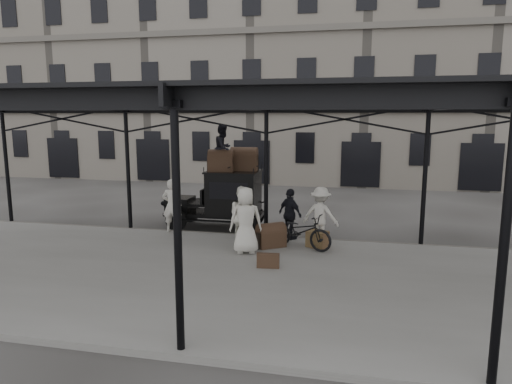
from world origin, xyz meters
TOP-DOWN VIEW (x-y plane):
  - ground at (0.00, 0.00)m, footprint 120.00×120.00m
  - platform at (0.00, -2.00)m, footprint 28.00×8.00m
  - canopy at (0.00, -1.72)m, footprint 22.50×9.00m
  - building_frontage at (0.00, 18.00)m, footprint 64.00×8.00m
  - taxi at (-1.76, 3.20)m, footprint 3.65×1.55m
  - porter_left at (-3.29, 1.80)m, footprint 0.72×0.51m
  - porter_midleft at (-0.53, 0.83)m, footprint 1.13×1.05m
  - porter_centre at (-0.21, -0.05)m, footprint 1.10×0.88m
  - porter_official at (0.86, 1.71)m, footprint 1.03×0.93m
  - porter_right at (1.86, 1.51)m, footprint 1.29×0.93m
  - bicycle at (1.31, 0.71)m, footprint 2.19×1.38m
  - porter_roof at (-1.79, 3.11)m, footprint 0.83×0.95m
  - steamer_trunk_roof_near at (-1.84, 2.96)m, footprint 0.96×0.65m
  - steamer_trunk_roof_far at (-1.09, 3.41)m, footprint 1.01×0.66m
  - steamer_trunk_platform at (0.40, 0.71)m, footprint 0.99×0.91m
  - wicker_hamper at (1.82, 0.98)m, footprint 0.73×0.66m
  - suitcase_upright at (0.59, 1.80)m, footprint 0.38×0.61m
  - suitcase_flat at (0.69, -1.28)m, footprint 0.61×0.20m

SIDE VIEW (x-z plane):
  - ground at x=0.00m, z-range 0.00..0.00m
  - platform at x=0.00m, z-range 0.00..0.15m
  - suitcase_flat at x=0.69m, z-range 0.15..0.55m
  - suitcase_upright at x=0.59m, z-range 0.15..0.60m
  - wicker_hamper at x=1.82m, z-range 0.15..0.65m
  - steamer_trunk_platform at x=0.40m, z-range 0.15..0.77m
  - bicycle at x=1.31m, z-range 0.15..1.23m
  - porter_official at x=0.86m, z-range 0.15..1.83m
  - porter_right at x=1.86m, z-range 0.15..1.94m
  - porter_midleft at x=-0.53m, z-range 0.15..2.01m
  - porter_left at x=-3.29m, z-range 0.15..2.02m
  - porter_centre at x=-0.21m, z-range 0.15..2.12m
  - taxi at x=-1.76m, z-range 0.11..2.29m
  - steamer_trunk_roof_near at x=-1.84m, z-range 2.18..2.84m
  - steamer_trunk_roof_far at x=-1.09m, z-range 2.18..2.89m
  - porter_roof at x=-1.79m, z-range 2.18..3.85m
  - canopy at x=0.00m, z-range 2.23..6.97m
  - building_frontage at x=0.00m, z-range 0.00..14.00m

